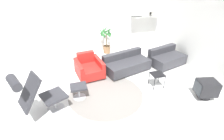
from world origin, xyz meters
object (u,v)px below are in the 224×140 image
at_px(armchair_red, 89,68).
at_px(couch_second, 166,58).
at_px(side_table, 157,76).
at_px(couch_low, 126,64).
at_px(shelf_unit, 147,14).
at_px(potted_plant, 106,40).
at_px(crt_television, 206,89).
at_px(lounge_chair, 35,92).
at_px(ottoman, 79,89).

bearing_deg(armchair_red, couch_second, 172.05).
relative_size(couch_second, side_table, 3.27).
distance_m(couch_low, shelf_unit, 2.70).
distance_m(armchair_red, potted_plant, 2.01).
bearing_deg(shelf_unit, couch_low, -130.26).
relative_size(armchair_red, shelf_unit, 0.49).
distance_m(crt_television, potted_plant, 4.22).
relative_size(lounge_chair, armchair_red, 1.20).
bearing_deg(couch_second, couch_low, -14.39).
height_order(ottoman, crt_television, crt_television).
xyz_separation_m(side_table, potted_plant, (-0.84, 2.91, 0.17)).
height_order(ottoman, shelf_unit, shelf_unit).
xyz_separation_m(couch_low, side_table, (0.55, -1.19, 0.14)).
relative_size(ottoman, couch_second, 0.31).
bearing_deg(side_table, ottoman, 177.73).
bearing_deg(ottoman, armchair_red, 67.29).
height_order(side_table, crt_television, crt_television).
bearing_deg(potted_plant, lounge_chair, -127.26).
xyz_separation_m(side_table, shelf_unit, (0.99, 3.02, 1.11)).
xyz_separation_m(side_table, crt_television, (1.03, -0.87, -0.08)).
bearing_deg(crt_television, potted_plant, 39.70).
relative_size(side_table, potted_plant, 0.38).
relative_size(ottoman, armchair_red, 0.44).
relative_size(couch_second, crt_television, 2.35).
bearing_deg(potted_plant, shelf_unit, 3.40).
bearing_deg(armchair_red, side_table, 139.09).
bearing_deg(crt_television, lounge_chair, 96.91).
height_order(ottoman, potted_plant, potted_plant).
height_order(armchair_red, couch_low, armchair_red).
xyz_separation_m(couch_low, potted_plant, (-0.29, 1.72, 0.31)).
height_order(lounge_chair, potted_plant, lounge_chair).
xyz_separation_m(lounge_chair, side_table, (3.34, 0.38, -0.35)).
height_order(armchair_red, couch_second, armchair_red).
xyz_separation_m(couch_second, shelf_unit, (-0.07, 1.80, 1.25)).
height_order(couch_low, side_table, couch_low).
bearing_deg(lounge_chair, armchair_red, 112.08).
distance_m(side_table, potted_plant, 3.03).
height_order(couch_second, shelf_unit, shelf_unit).
height_order(armchair_red, crt_television, armchair_red).
bearing_deg(shelf_unit, couch_second, -87.92).
xyz_separation_m(armchair_red, shelf_unit, (2.87, 1.81, 1.23)).
bearing_deg(couch_low, crt_television, 112.08).
distance_m(couch_low, side_table, 1.32).
xyz_separation_m(crt_television, shelf_unit, (-0.03, 3.89, 1.20)).
distance_m(lounge_chair, ottoman, 1.19).
distance_m(lounge_chair, couch_second, 4.71).
bearing_deg(potted_plant, couch_second, -41.58).
bearing_deg(armchair_red, ottoman, 59.14).
bearing_deg(lounge_chair, couch_low, 94.13).
height_order(armchair_red, potted_plant, potted_plant).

